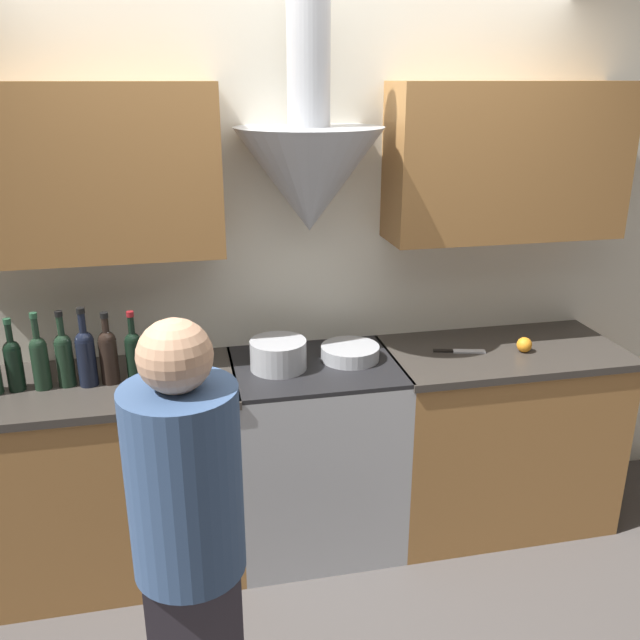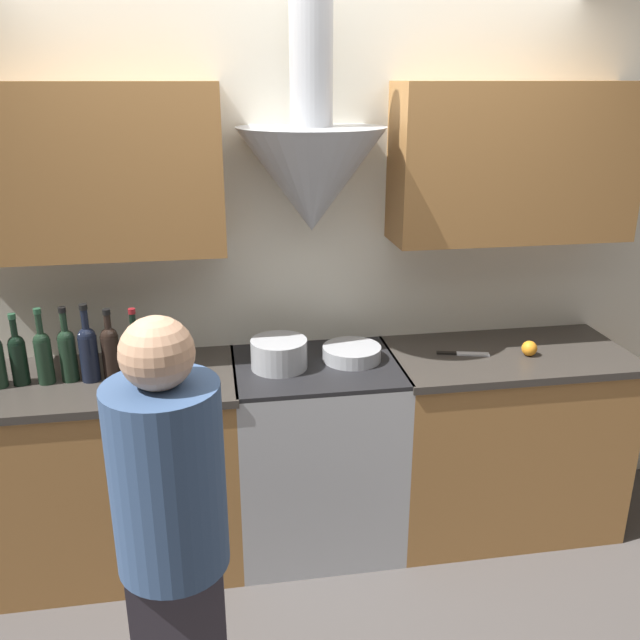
{
  "view_description": "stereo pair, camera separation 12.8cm",
  "coord_description": "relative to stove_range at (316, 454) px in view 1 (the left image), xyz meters",
  "views": [
    {
      "loc": [
        -0.57,
        -2.42,
        2.16
      ],
      "look_at": [
        0.0,
        0.25,
        1.19
      ],
      "focal_mm": 38.0,
      "sensor_mm": 36.0,
      "label": 1
    },
    {
      "loc": [
        -0.44,
        -2.44,
        2.16
      ],
      "look_at": [
        0.0,
        0.25,
        1.19
      ],
      "focal_mm": 38.0,
      "sensor_mm": 36.0,
      "label": 2
    }
  ],
  "objects": [
    {
      "name": "chefs_knife",
      "position": [
        0.7,
        0.0,
        0.47
      ],
      "size": [
        0.24,
        0.09,
        0.01
      ],
      "rotation": [
        0.0,
        0.0,
        -0.25
      ],
      "color": "silver",
      "rests_on": "counter_right"
    },
    {
      "name": "counter_right",
      "position": [
        0.93,
        -0.0,
        -0.0
      ],
      "size": [
        1.13,
        0.62,
        0.94
      ],
      "color": "#9E6B38",
      "rests_on": "ground_plane"
    },
    {
      "name": "wine_bottle_2",
      "position": [
        -1.27,
        0.0,
        0.59
      ],
      "size": [
        0.07,
        0.07,
        0.31
      ],
      "color": "black",
      "rests_on": "counter_left"
    },
    {
      "name": "counter_left",
      "position": [
        -0.96,
        -0.0,
        -0.0
      ],
      "size": [
        1.18,
        0.62,
        0.94
      ],
      "color": "#9E6B38",
      "rests_on": "ground_plane"
    },
    {
      "name": "ground_plane",
      "position": [
        0.0,
        -0.35,
        -0.47
      ],
      "size": [
        12.0,
        12.0,
        0.0
      ],
      "primitive_type": "plane",
      "color": "#4C4744"
    },
    {
      "name": "orange_fruit",
      "position": [
        1.0,
        -0.06,
        0.5
      ],
      "size": [
        0.07,
        0.07,
        0.07
      ],
      "color": "orange",
      "rests_on": "counter_right"
    },
    {
      "name": "stove_range",
      "position": [
        0.0,
        0.0,
        0.0
      ],
      "size": [
        0.75,
        0.6,
        0.94
      ],
      "color": "#A8AAAF",
      "rests_on": "ground_plane"
    },
    {
      "name": "wine_bottle_7",
      "position": [
        -0.79,
        -0.01,
        0.59
      ],
      "size": [
        0.07,
        0.07,
        0.31
      ],
      "color": "black",
      "rests_on": "counter_left"
    },
    {
      "name": "wine_bottle_4",
      "position": [
        -1.07,
        0.0,
        0.6
      ],
      "size": [
        0.07,
        0.07,
        0.33
      ],
      "color": "black",
      "rests_on": "counter_left"
    },
    {
      "name": "mixing_bowl",
      "position": [
        0.17,
        0.03,
        0.5
      ],
      "size": [
        0.27,
        0.27,
        0.06
      ],
      "color": "#A8AAAF",
      "rests_on": "stove_range"
    },
    {
      "name": "person_foreground_left",
      "position": [
        -0.6,
        -1.1,
        0.4
      ],
      "size": [
        0.32,
        0.32,
        1.58
      ],
      "color": "#38333D",
      "rests_on": "ground_plane"
    },
    {
      "name": "wine_bottle_5",
      "position": [
        -0.98,
        -0.01,
        0.6
      ],
      "size": [
        0.08,
        0.08,
        0.34
      ],
      "color": "black",
      "rests_on": "counter_left"
    },
    {
      "name": "stock_pot",
      "position": [
        -0.17,
        -0.01,
        0.53
      ],
      "size": [
        0.25,
        0.25,
        0.13
      ],
      "color": "#A8AAAF",
      "rests_on": "stove_range"
    },
    {
      "name": "wine_bottle_6",
      "position": [
        -0.89,
        -0.0,
        0.59
      ],
      "size": [
        0.08,
        0.08,
        0.31
      ],
      "color": "black",
      "rests_on": "counter_left"
    },
    {
      "name": "wall_back",
      "position": [
        -0.01,
        0.26,
        1.0
      ],
      "size": [
        8.4,
        0.64,
        2.6
      ],
      "color": "silver",
      "rests_on": "ground_plane"
    },
    {
      "name": "wine_bottle_3",
      "position": [
        -1.16,
        -0.01,
        0.59
      ],
      "size": [
        0.07,
        0.07,
        0.33
      ],
      "color": "black",
      "rests_on": "counter_left"
    }
  ]
}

